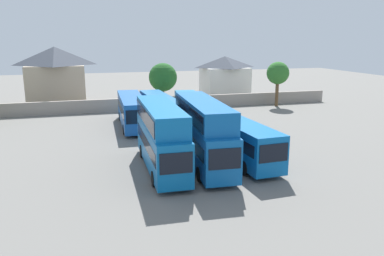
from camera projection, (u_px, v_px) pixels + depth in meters
ground at (159, 120)px, 47.71m from camera, size 140.00×140.00×0.00m
depot_boundary_wall at (149, 104)px, 54.26m from camera, size 56.00×0.50×1.80m
bus_1 at (161, 134)px, 29.32m from camera, size 2.77×11.08×5.05m
bus_2 at (203, 129)px, 30.34m from camera, size 3.21×11.69×5.19m
bus_3 at (241, 139)px, 31.46m from camera, size 3.14×10.45×3.28m
bus_4 at (132, 110)px, 43.87m from camera, size 2.95×11.94×3.48m
bus_5 at (160, 109)px, 44.30m from camera, size 3.01×11.85×3.47m
bus_6 at (192, 107)px, 45.94m from camera, size 3.35×10.97×3.26m
house_terrace_left at (56, 75)px, 57.93m from camera, size 8.73×7.57×8.75m
house_terrace_centre at (225, 76)px, 66.19m from camera, size 7.82×6.44×6.96m
tree_left_of_lot at (163, 77)px, 56.48m from camera, size 4.18×4.18×6.43m
tree_right_of_lot at (278, 74)px, 56.48m from camera, size 3.31×3.31×6.61m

